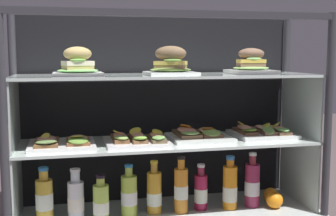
{
  "coord_description": "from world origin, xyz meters",
  "views": [
    {
      "loc": [
        -0.43,
        -1.9,
        0.73
      ],
      "look_at": [
        0.0,
        0.0,
        0.5
      ],
      "focal_mm": 48.42,
      "sensor_mm": 36.0,
      "label": 1
    }
  ],
  "objects_px": {
    "plated_roll_sandwich_near_right_corner": "(171,65)",
    "juice_bottle_front_left_end": "(201,192)",
    "open_sandwich_tray_right_of_center": "(62,143)",
    "open_sandwich_tray_far_left": "(137,139)",
    "plated_roll_sandwich_far_right": "(78,65)",
    "juice_bottle_near_post": "(76,200)",
    "juice_bottle_front_fourth": "(154,193)",
    "orange_fruit_beside_bottles": "(274,200)",
    "juice_bottle_back_left": "(44,200)",
    "juice_bottle_front_middle": "(101,202)",
    "juice_bottle_back_right": "(181,189)",
    "juice_bottle_front_second": "(252,185)",
    "open_sandwich_tray_mid_right": "(198,135)",
    "open_sandwich_tray_near_left_corner": "(262,132)",
    "juice_bottle_tucked_behind": "(129,195)",
    "plated_roll_sandwich_left_of_center": "(251,65)",
    "juice_bottle_front_right_end": "(230,188)",
    "orange_fruit_near_left_post": "(271,195)"
  },
  "relations": [
    {
      "from": "plated_roll_sandwich_near_right_corner",
      "to": "juice_bottle_front_left_end",
      "type": "distance_m",
      "value": 0.59
    },
    {
      "from": "open_sandwich_tray_right_of_center",
      "to": "open_sandwich_tray_far_left",
      "type": "bearing_deg",
      "value": -0.34
    },
    {
      "from": "open_sandwich_tray_far_left",
      "to": "plated_roll_sandwich_far_right",
      "type": "bearing_deg",
      "value": 173.18
    },
    {
      "from": "juice_bottle_near_post",
      "to": "juice_bottle_front_left_end",
      "type": "distance_m",
      "value": 0.55
    },
    {
      "from": "plated_roll_sandwich_far_right",
      "to": "juice_bottle_front_fourth",
      "type": "distance_m",
      "value": 0.64
    },
    {
      "from": "plated_roll_sandwich_far_right",
      "to": "orange_fruit_beside_bottles",
      "type": "bearing_deg",
      "value": -4.46
    },
    {
      "from": "juice_bottle_near_post",
      "to": "juice_bottle_back_left",
      "type": "bearing_deg",
      "value": -178.77
    },
    {
      "from": "juice_bottle_front_middle",
      "to": "orange_fruit_beside_bottles",
      "type": "height_order",
      "value": "juice_bottle_front_middle"
    },
    {
      "from": "juice_bottle_back_right",
      "to": "juice_bottle_front_middle",
      "type": "bearing_deg",
      "value": -178.01
    },
    {
      "from": "juice_bottle_front_middle",
      "to": "juice_bottle_front_second",
      "type": "height_order",
      "value": "juice_bottle_front_second"
    },
    {
      "from": "open_sandwich_tray_mid_right",
      "to": "juice_bottle_back_left",
      "type": "xyz_separation_m",
      "value": [
        -0.67,
        -0.03,
        -0.24
      ]
    },
    {
      "from": "open_sandwich_tray_near_left_corner",
      "to": "juice_bottle_tucked_behind",
      "type": "xyz_separation_m",
      "value": [
        -0.63,
        -0.02,
        -0.25
      ]
    },
    {
      "from": "plated_roll_sandwich_left_of_center",
      "to": "juice_bottle_front_right_end",
      "type": "height_order",
      "value": "plated_roll_sandwich_left_of_center"
    },
    {
      "from": "plated_roll_sandwich_left_of_center",
      "to": "juice_bottle_near_post",
      "type": "xyz_separation_m",
      "value": [
        -0.78,
        -0.02,
        -0.56
      ]
    },
    {
      "from": "juice_bottle_tucked_behind",
      "to": "juice_bottle_front_fourth",
      "type": "distance_m",
      "value": 0.11
    },
    {
      "from": "plated_roll_sandwich_left_of_center",
      "to": "juice_bottle_front_fourth",
      "type": "bearing_deg",
      "value": -178.74
    },
    {
      "from": "open_sandwich_tray_near_left_corner",
      "to": "orange_fruit_near_left_post",
      "type": "bearing_deg",
      "value": -2.3
    },
    {
      "from": "juice_bottle_front_second",
      "to": "orange_fruit_beside_bottles",
      "type": "xyz_separation_m",
      "value": [
        0.09,
        -0.05,
        -0.06
      ]
    },
    {
      "from": "juice_bottle_front_middle",
      "to": "juice_bottle_front_right_end",
      "type": "height_order",
      "value": "juice_bottle_front_right_end"
    },
    {
      "from": "open_sandwich_tray_far_left",
      "to": "juice_bottle_back_left",
      "type": "xyz_separation_m",
      "value": [
        -0.39,
        0.01,
        -0.24
      ]
    },
    {
      "from": "juice_bottle_back_right",
      "to": "juice_bottle_front_second",
      "type": "distance_m",
      "value": 0.34
    },
    {
      "from": "juice_bottle_back_left",
      "to": "orange_fruit_near_left_post",
      "type": "bearing_deg",
      "value": 1.71
    },
    {
      "from": "plated_roll_sandwich_near_right_corner",
      "to": "juice_bottle_back_left",
      "type": "distance_m",
      "value": 0.77
    },
    {
      "from": "juice_bottle_back_left",
      "to": "juice_bottle_tucked_behind",
      "type": "relative_size",
      "value": 1.05
    },
    {
      "from": "open_sandwich_tray_mid_right",
      "to": "orange_fruit_near_left_post",
      "type": "relative_size",
      "value": 3.84
    },
    {
      "from": "plated_roll_sandwich_near_right_corner",
      "to": "orange_fruit_near_left_post",
      "type": "height_order",
      "value": "plated_roll_sandwich_near_right_corner"
    },
    {
      "from": "open_sandwich_tray_far_left",
      "to": "juice_bottle_back_left",
      "type": "bearing_deg",
      "value": 178.25
    },
    {
      "from": "open_sandwich_tray_right_of_center",
      "to": "juice_bottle_near_post",
      "type": "height_order",
      "value": "open_sandwich_tray_right_of_center"
    },
    {
      "from": "plated_roll_sandwich_far_right",
      "to": "juice_bottle_front_middle",
      "type": "bearing_deg",
      "value": -23.52
    },
    {
      "from": "juice_bottle_front_fourth",
      "to": "juice_bottle_front_left_end",
      "type": "distance_m",
      "value": 0.21
    },
    {
      "from": "plated_roll_sandwich_far_right",
      "to": "juice_bottle_tucked_behind",
      "type": "relative_size",
      "value": 0.9
    },
    {
      "from": "open_sandwich_tray_far_left",
      "to": "juice_bottle_front_second",
      "type": "height_order",
      "value": "open_sandwich_tray_far_left"
    },
    {
      "from": "plated_roll_sandwich_far_right",
      "to": "juice_bottle_back_right",
      "type": "distance_m",
      "value": 0.7
    },
    {
      "from": "plated_roll_sandwich_near_right_corner",
      "to": "juice_bottle_front_second",
      "type": "height_order",
      "value": "plated_roll_sandwich_near_right_corner"
    },
    {
      "from": "plated_roll_sandwich_left_of_center",
      "to": "open_sandwich_tray_right_of_center",
      "type": "relative_size",
      "value": 0.73
    },
    {
      "from": "open_sandwich_tray_right_of_center",
      "to": "juice_bottle_front_second",
      "type": "relative_size",
      "value": 1.06
    },
    {
      "from": "plated_roll_sandwich_far_right",
      "to": "juice_bottle_back_right",
      "type": "xyz_separation_m",
      "value": [
        0.43,
        -0.02,
        -0.55
      ]
    },
    {
      "from": "juice_bottle_front_left_end",
      "to": "orange_fruit_near_left_post",
      "type": "bearing_deg",
      "value": 2.92
    },
    {
      "from": "plated_roll_sandwich_near_right_corner",
      "to": "juice_bottle_front_right_end",
      "type": "distance_m",
      "value": 0.62
    },
    {
      "from": "plated_roll_sandwich_near_right_corner",
      "to": "juice_bottle_front_middle",
      "type": "bearing_deg",
      "value": 177.94
    },
    {
      "from": "juice_bottle_back_left",
      "to": "juice_bottle_near_post",
      "type": "relative_size",
      "value": 1.07
    },
    {
      "from": "juice_bottle_front_fourth",
      "to": "juice_bottle_back_right",
      "type": "relative_size",
      "value": 0.93
    },
    {
      "from": "plated_roll_sandwich_far_right",
      "to": "juice_bottle_front_right_end",
      "type": "height_order",
      "value": "plated_roll_sandwich_far_right"
    },
    {
      "from": "open_sandwich_tray_mid_right",
      "to": "juice_bottle_near_post",
      "type": "bearing_deg",
      "value": -177.17
    },
    {
      "from": "juice_bottle_near_post",
      "to": "open_sandwich_tray_far_left",
      "type": "bearing_deg",
      "value": -3.2
    },
    {
      "from": "plated_roll_sandwich_left_of_center",
      "to": "juice_bottle_tucked_behind",
      "type": "relative_size",
      "value": 0.87
    },
    {
      "from": "open_sandwich_tray_mid_right",
      "to": "juice_bottle_front_fourth",
      "type": "relative_size",
      "value": 1.14
    },
    {
      "from": "plated_roll_sandwich_near_right_corner",
      "to": "juice_bottle_back_left",
      "type": "height_order",
      "value": "plated_roll_sandwich_near_right_corner"
    },
    {
      "from": "juice_bottle_back_left",
      "to": "orange_fruit_near_left_post",
      "type": "height_order",
      "value": "juice_bottle_back_left"
    },
    {
      "from": "juice_bottle_near_post",
      "to": "juice_bottle_front_fourth",
      "type": "relative_size",
      "value": 0.94
    }
  ]
}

